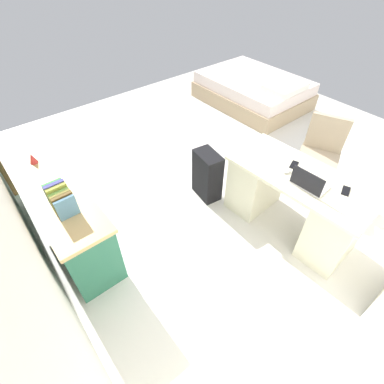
# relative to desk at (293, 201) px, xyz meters

# --- Properties ---
(ground_plane) EXTENTS (6.16, 6.16, 0.00)m
(ground_plane) POSITION_rel_desk_xyz_m (1.16, -0.23, -0.39)
(ground_plane) COLOR silver
(desk) EXTENTS (1.47, 0.74, 0.75)m
(desk) POSITION_rel_desk_xyz_m (0.00, 0.00, 0.00)
(desk) COLOR beige
(desk) RESTS_ON ground_plane
(office_chair) EXTENTS (0.60, 0.60, 0.94)m
(office_chair) POSITION_rel_desk_xyz_m (0.24, -0.80, 0.03)
(office_chair) COLOR black
(office_chair) RESTS_ON ground_plane
(credenza) EXTENTS (1.80, 0.48, 0.74)m
(credenza) POSITION_rel_desk_xyz_m (1.44, 1.96, -0.02)
(credenza) COLOR #28664C
(credenza) RESTS_ON ground_plane
(bed) EXTENTS (1.91, 1.41, 0.58)m
(bed) POSITION_rel_desk_xyz_m (2.32, -1.97, -0.15)
(bed) COLOR tan
(bed) RESTS_ON ground_plane
(suitcase_black) EXTENTS (0.39, 0.27, 0.63)m
(suitcase_black) POSITION_rel_desk_xyz_m (0.96, 0.37, -0.08)
(suitcase_black) COLOR black
(suitcase_black) RESTS_ON ground_plane
(laptop) EXTENTS (0.32, 0.24, 0.21)m
(laptop) POSITION_rel_desk_xyz_m (-0.14, 0.11, 0.41)
(laptop) COLOR #B7B7BC
(laptop) RESTS_ON desk
(computer_mouse) EXTENTS (0.07, 0.10, 0.03)m
(computer_mouse) POSITION_rel_desk_xyz_m (0.12, 0.08, 0.37)
(computer_mouse) COLOR white
(computer_mouse) RESTS_ON desk
(cell_phone_near_laptop) EXTENTS (0.11, 0.15, 0.01)m
(cell_phone_near_laptop) POSITION_rel_desk_xyz_m (-0.39, -0.12, 0.36)
(cell_phone_near_laptop) COLOR black
(cell_phone_near_laptop) RESTS_ON desk
(cell_phone_by_mouse) EXTENTS (0.11, 0.15, 0.01)m
(cell_phone_by_mouse) POSITION_rel_desk_xyz_m (0.14, -0.07, 0.36)
(cell_phone_by_mouse) COLOR black
(cell_phone_by_mouse) RESTS_ON desk
(book_row) EXTENTS (0.31, 0.17, 0.23)m
(book_row) POSITION_rel_desk_xyz_m (1.07, 1.97, 0.45)
(book_row) COLOR teal
(book_row) RESTS_ON credenza
(figurine_small) EXTENTS (0.08, 0.08, 0.11)m
(figurine_small) POSITION_rel_desk_xyz_m (1.87, 1.97, 0.40)
(figurine_small) COLOR red
(figurine_small) RESTS_ON credenza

